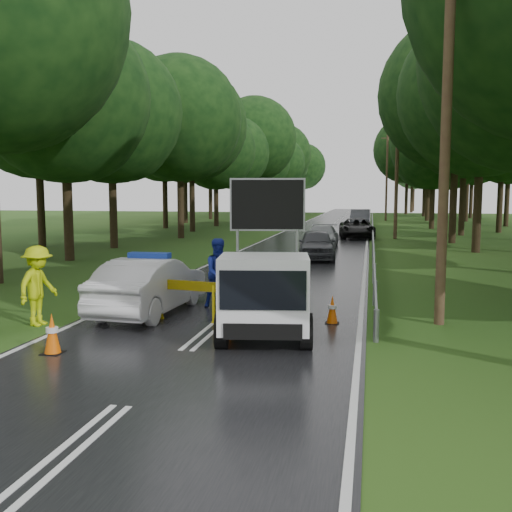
% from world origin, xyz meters
% --- Properties ---
extents(ground, '(160.00, 160.00, 0.00)m').
position_xyz_m(ground, '(0.00, 0.00, 0.00)').
color(ground, '#1F4614').
rests_on(ground, ground).
extents(road, '(7.00, 140.00, 0.02)m').
position_xyz_m(road, '(0.00, 30.00, 0.01)').
color(road, black).
rests_on(road, ground).
extents(guardrail, '(0.12, 60.06, 0.70)m').
position_xyz_m(guardrail, '(3.70, 29.67, 0.55)').
color(guardrail, gray).
rests_on(guardrail, ground).
extents(utility_pole_near, '(1.40, 0.24, 10.00)m').
position_xyz_m(utility_pole_near, '(5.20, 2.00, 5.06)').
color(utility_pole_near, '#462D20').
rests_on(utility_pole_near, ground).
extents(utility_pole_mid, '(1.40, 0.24, 10.00)m').
position_xyz_m(utility_pole_mid, '(5.20, 28.00, 5.06)').
color(utility_pole_mid, '#462D20').
rests_on(utility_pole_mid, ground).
extents(utility_pole_far, '(1.40, 0.24, 10.00)m').
position_xyz_m(utility_pole_far, '(5.20, 54.00, 5.06)').
color(utility_pole_far, '#462D20').
rests_on(utility_pole_far, ground).
extents(police_sedan, '(1.76, 4.48, 1.60)m').
position_xyz_m(police_sedan, '(-2.04, 1.76, 0.73)').
color(police_sedan, silver).
rests_on(police_sedan, ground).
extents(work_truck, '(2.51, 4.54, 3.44)m').
position_xyz_m(work_truck, '(1.29, 0.21, 0.93)').
color(work_truck, gray).
rests_on(work_truck, ground).
extents(barrier, '(2.45, 0.45, 1.02)m').
position_xyz_m(barrier, '(-0.80, 1.02, 0.77)').
color(barrier, '#DABE0B').
rests_on(barrier, ground).
extents(officer, '(0.71, 0.66, 1.62)m').
position_xyz_m(officer, '(0.41, 2.00, 0.81)').
color(officer, '#D6E80C').
rests_on(officer, ground).
extents(civilian, '(1.17, 1.11, 1.90)m').
position_xyz_m(civilian, '(-0.50, 3.00, 0.95)').
color(civilian, navy).
rests_on(civilian, ground).
extents(bystander_left, '(0.83, 1.30, 1.90)m').
position_xyz_m(bystander_left, '(-4.15, 0.00, 0.95)').
color(bystander_left, '#BED50B').
rests_on(bystander_left, ground).
extents(queue_car_first, '(2.11, 4.31, 1.41)m').
position_xyz_m(queue_car_first, '(1.05, 14.94, 0.71)').
color(queue_car_first, '#414349').
rests_on(queue_car_first, ground).
extents(queue_car_second, '(1.81, 4.41, 1.28)m').
position_xyz_m(queue_car_second, '(0.80, 20.94, 0.64)').
color(queue_car_second, '#9A9DA1').
rests_on(queue_car_second, ground).
extents(queue_car_third, '(2.71, 5.13, 1.38)m').
position_xyz_m(queue_car_third, '(2.60, 28.04, 0.69)').
color(queue_car_third, black).
rests_on(queue_car_third, ground).
extents(queue_car_fourth, '(1.75, 4.96, 1.63)m').
position_xyz_m(queue_car_fourth, '(2.60, 40.95, 0.82)').
color(queue_car_fourth, '#47484F').
rests_on(queue_car_fourth, ground).
extents(cone_near_left, '(0.39, 0.39, 0.82)m').
position_xyz_m(cone_near_left, '(-2.50, -2.17, 0.40)').
color(cone_near_left, black).
rests_on(cone_near_left, ground).
extents(cone_center, '(0.31, 0.31, 0.65)m').
position_xyz_m(cone_center, '(0.50, 0.00, 0.31)').
color(cone_center, black).
rests_on(cone_center, ground).
extents(cone_far, '(0.39, 0.39, 0.82)m').
position_xyz_m(cone_far, '(-0.20, 2.50, 0.40)').
color(cone_far, black).
rests_on(cone_far, ground).
extents(cone_left_mid, '(0.32, 0.32, 0.68)m').
position_xyz_m(cone_left_mid, '(-2.33, 2.39, 0.33)').
color(cone_left_mid, black).
rests_on(cone_left_mid, ground).
extents(cone_right, '(0.33, 0.33, 0.70)m').
position_xyz_m(cone_right, '(2.68, 1.50, 0.34)').
color(cone_right, black).
rests_on(cone_right, ground).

